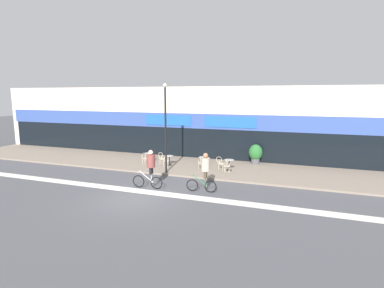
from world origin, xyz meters
name	(u,v)px	position (x,y,z in m)	size (l,w,h in m)	color
ground_plane	(135,199)	(0.00, 0.00, 0.00)	(120.00, 120.00, 0.00)	#4C4C51
sidewalk_slab	(186,166)	(0.00, 7.25, 0.06)	(40.00, 5.50, 0.12)	gray
storefront_facade	(205,122)	(0.00, 11.97, 2.92)	(40.00, 4.06, 5.86)	beige
bike_lane_stripe	(146,192)	(0.00, 1.13, 0.00)	(36.00, 0.70, 0.01)	silver
bistro_table_0	(149,156)	(-2.96, 7.06, 0.63)	(0.62, 0.62, 0.73)	black
bistro_table_1	(169,159)	(-1.11, 6.81, 0.62)	(0.61, 0.61, 0.70)	black
bistro_table_2	(204,160)	(1.41, 7.09, 0.64)	(0.71, 0.71, 0.72)	black
bistro_table_3	(229,163)	(3.34, 6.77, 0.65)	(0.66, 0.66, 0.74)	black
cafe_chair_0_near	(144,157)	(-2.96, 6.44, 0.64)	(0.42, 0.59, 0.90)	beige
cafe_chair_1_near	(166,160)	(-1.10, 6.18, 0.64)	(0.44, 0.59, 0.90)	beige
cafe_chair_1_side	(162,158)	(-1.73, 6.82, 0.64)	(0.60, 0.44, 0.90)	beige
cafe_chair_2_near	(201,162)	(1.43, 6.46, 0.64)	(0.45, 0.60, 0.90)	beige
cafe_chair_3_near	(227,165)	(3.34, 6.15, 0.64)	(0.41, 0.58, 0.90)	beige
cafe_chair_3_side	(220,162)	(2.71, 6.78, 0.64)	(0.59, 0.43, 0.90)	beige
planter_pot	(256,153)	(4.74, 9.40, 0.90)	(1.00, 1.00, 1.46)	#4C4C51
lamp_post	(166,122)	(-0.51, 4.92, 3.44)	(0.26, 0.26, 5.82)	black
cyclist_0	(150,166)	(-0.04, 1.75, 1.28)	(1.81, 0.52, 2.21)	black
cyclist_1	(205,169)	(3.02, 2.18, 1.29)	(1.68, 0.56, 2.16)	black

